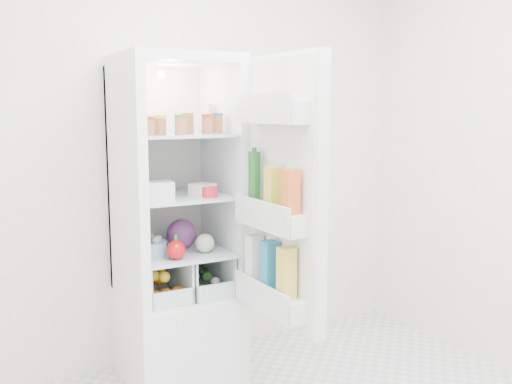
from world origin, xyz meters
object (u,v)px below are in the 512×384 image
red_cabbage (181,234)px  fridge_door (281,198)px  mushroom_bowl (152,248)px  refrigerator (175,262)px

red_cabbage → fridge_door: bearing=-65.9°
mushroom_bowl → fridge_door: (0.47, -0.54, 0.31)m
red_cabbage → fridge_door: (0.27, -0.61, 0.26)m
refrigerator → red_cabbage: bearing=-41.9°
fridge_door → mushroom_bowl: bearing=40.2°
red_cabbage → mushroom_bowl: (-0.20, -0.07, -0.05)m
refrigerator → mushroom_bowl: (-0.17, -0.09, 0.12)m
refrigerator → red_cabbage: size_ratio=10.95×
fridge_door → refrigerator: bearing=24.9°
red_cabbage → mushroom_bowl: red_cabbage is taller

